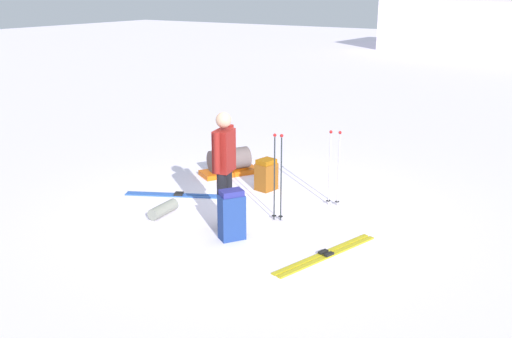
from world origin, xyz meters
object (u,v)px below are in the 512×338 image
backpack_large_dark (266,175)px  ski_poles_planted_far (334,164)px  ski_pair_near (326,255)px  skier_standing (224,164)px  ski_pair_far (179,195)px  ski_poles_planted_near (278,173)px  gear_sled (229,163)px  sleeping_mat_rolled (163,209)px  backpack_bright (232,215)px

backpack_large_dark → ski_poles_planted_far: size_ratio=0.45×
ski_pair_near → backpack_large_dark: 2.73m
skier_standing → ski_pair_far: bearing=155.2°
skier_standing → ski_poles_planted_near: bearing=52.8°
ski_pair_near → gear_sled: gear_sled is taller
ski_pair_far → ski_poles_planted_near: ski_poles_planted_near is taller
ski_poles_planted_far → sleeping_mat_rolled: (-1.97, -1.82, -0.59)m
skier_standing → ski_poles_planted_near: skier_standing is taller
backpack_large_dark → ski_pair_near: bearing=-41.2°
backpack_large_dark → ski_poles_planted_far: (1.29, -0.04, 0.42)m
skier_standing → gear_sled: size_ratio=1.49×
backpack_bright → ski_poles_planted_near: bearing=80.0°
backpack_large_dark → backpack_bright: backpack_bright is taller
ski_pair_far → backpack_large_dark: size_ratio=3.11×
ski_pair_near → sleeping_mat_rolled: size_ratio=3.22×
backpack_bright → sleeping_mat_rolled: 1.43m
ski_pair_near → backpack_bright: size_ratio=2.49×
skier_standing → backpack_bright: bearing=-41.5°
ski_pair_near → backpack_bright: backpack_bright is taller
backpack_large_dark → sleeping_mat_rolled: 2.00m
ski_pair_far → backpack_bright: backpack_bright is taller
backpack_bright → ski_poles_planted_near: (0.17, 0.94, 0.39)m
backpack_large_dark → gear_sled: (-1.04, 0.37, -0.04)m
ski_pair_near → sleeping_mat_rolled: (-2.73, -0.07, 0.08)m
ski_pair_near → gear_sled: 3.78m
skier_standing → ski_pair_far: 1.85m
ski_poles_planted_far → ski_pair_far: bearing=-156.4°
skier_standing → ski_poles_planted_far: 1.93m
ski_poles_planted_near → gear_sled: size_ratio=1.16×
skier_standing → ski_pair_far: skier_standing is taller
ski_pair_far → gear_sled: size_ratio=1.47×
backpack_large_dark → ski_poles_planted_near: size_ratio=0.41×
ski_pair_near → ski_poles_planted_near: (-1.17, 0.71, 0.72)m
ski_pair_near → backpack_large_dark: size_ratio=3.26×
backpack_large_dark → ski_pair_far: bearing=-134.7°
gear_sled → skier_standing: bearing=-55.7°
gear_sled → sleeping_mat_rolled: (0.36, -2.23, -0.13)m
backpack_bright → skier_standing: bearing=138.5°
backpack_large_dark → backpack_bright: 2.14m
backpack_large_dark → ski_poles_planted_far: ski_poles_planted_far is taller
skier_standing → ski_pair_near: bearing=-2.0°
ski_pair_far → skier_standing: bearing=-24.8°
ski_pair_far → sleeping_mat_rolled: sleeping_mat_rolled is taller
sleeping_mat_rolled → gear_sled: bearing=99.1°
skier_standing → sleeping_mat_rolled: 1.38m
ski_pair_near → ski_pair_far: (-3.10, 0.72, -0.00)m
skier_standing → ski_pair_near: (1.66, -0.06, -0.94)m
ski_poles_planted_far → sleeping_mat_rolled: ski_poles_planted_far is taller
ski_pair_near → gear_sled: bearing=145.1°
backpack_bright → backpack_large_dark: bearing=109.4°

